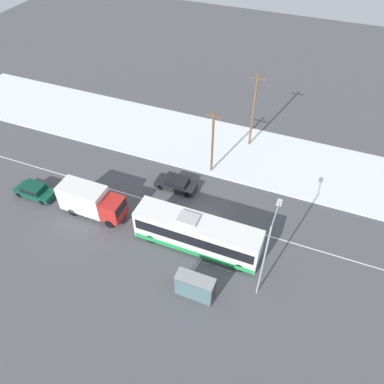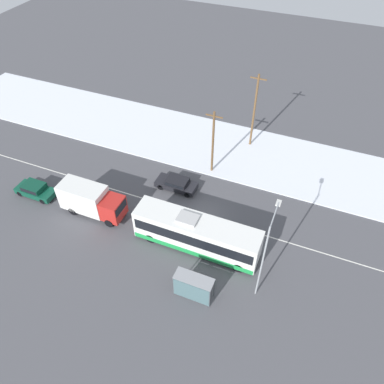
{
  "view_description": "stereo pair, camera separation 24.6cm",
  "coord_description": "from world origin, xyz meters",
  "px_view_note": "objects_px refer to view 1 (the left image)",
  "views": [
    {
      "loc": [
        8.29,
        -23.62,
        27.67
      ],
      "look_at": [
        -1.82,
        1.5,
        1.4
      ],
      "focal_mm": 35.0,
      "sensor_mm": 36.0,
      "label": 1
    },
    {
      "loc": [
        8.51,
        -23.53,
        27.67
      ],
      "look_at": [
        -1.82,
        1.5,
        1.4
      ],
      "focal_mm": 35.0,
      "sensor_mm": 36.0,
      "label": 2
    }
  ],
  "objects_px": {
    "pedestrian_at_stop": "(197,278)",
    "box_truck": "(91,200)",
    "parked_car_near_truck": "(35,190)",
    "sedan_car": "(176,183)",
    "bus_shelter": "(194,286)",
    "streetlamp": "(267,249)",
    "utility_pole_snowlot": "(253,110)",
    "city_bus": "(197,234)",
    "utility_pole_roadside": "(213,142)"
  },
  "relations": [
    {
      "from": "pedestrian_at_stop",
      "to": "box_truck",
      "type": "bearing_deg",
      "value": 162.73
    },
    {
      "from": "box_truck",
      "to": "parked_car_near_truck",
      "type": "relative_size",
      "value": 1.54
    },
    {
      "from": "sedan_car",
      "to": "pedestrian_at_stop",
      "type": "bearing_deg",
      "value": 121.6
    },
    {
      "from": "box_truck",
      "to": "bus_shelter",
      "type": "xyz_separation_m",
      "value": [
        12.83,
        -5.08,
        -0.07
      ]
    },
    {
      "from": "bus_shelter",
      "to": "streetlamp",
      "type": "relative_size",
      "value": 0.38
    },
    {
      "from": "sedan_car",
      "to": "bus_shelter",
      "type": "xyz_separation_m",
      "value": [
        6.53,
        -11.42,
        0.96
      ]
    },
    {
      "from": "sedan_car",
      "to": "utility_pole_snowlot",
      "type": "xyz_separation_m",
      "value": [
        5.09,
        10.47,
        4.08
      ]
    },
    {
      "from": "bus_shelter",
      "to": "utility_pole_snowlot",
      "type": "bearing_deg",
      "value": 93.76
    },
    {
      "from": "city_bus",
      "to": "pedestrian_at_stop",
      "type": "height_order",
      "value": "city_bus"
    },
    {
      "from": "city_bus",
      "to": "bus_shelter",
      "type": "relative_size",
      "value": 3.6
    },
    {
      "from": "box_truck",
      "to": "utility_pole_roadside",
      "type": "distance_m",
      "value": 13.83
    },
    {
      "from": "sedan_car",
      "to": "pedestrian_at_stop",
      "type": "xyz_separation_m",
      "value": [
        6.32,
        -10.27,
        0.31
      ]
    },
    {
      "from": "city_bus",
      "to": "sedan_car",
      "type": "height_order",
      "value": "city_bus"
    },
    {
      "from": "city_bus",
      "to": "sedan_car",
      "type": "relative_size",
      "value": 2.62
    },
    {
      "from": "box_truck",
      "to": "pedestrian_at_stop",
      "type": "distance_m",
      "value": 13.23
    },
    {
      "from": "pedestrian_at_stop",
      "to": "bus_shelter",
      "type": "xyz_separation_m",
      "value": [
        0.21,
        -1.15,
        0.66
      ]
    },
    {
      "from": "city_bus",
      "to": "sedan_car",
      "type": "xyz_separation_m",
      "value": [
        -4.86,
        6.39,
        -1.02
      ]
    },
    {
      "from": "streetlamp",
      "to": "utility_pole_roadside",
      "type": "bearing_deg",
      "value": 124.75
    },
    {
      "from": "sedan_car",
      "to": "box_truck",
      "type": "bearing_deg",
      "value": 45.21
    },
    {
      "from": "city_bus",
      "to": "utility_pole_snowlot",
      "type": "relative_size",
      "value": 1.25
    },
    {
      "from": "city_bus",
      "to": "box_truck",
      "type": "distance_m",
      "value": 11.16
    },
    {
      "from": "sedan_car",
      "to": "pedestrian_at_stop",
      "type": "height_order",
      "value": "pedestrian_at_stop"
    },
    {
      "from": "utility_pole_roadside",
      "to": "utility_pole_snowlot",
      "type": "bearing_deg",
      "value": 67.53
    },
    {
      "from": "box_truck",
      "to": "sedan_car",
      "type": "distance_m",
      "value": 9.0
    },
    {
      "from": "city_bus",
      "to": "bus_shelter",
      "type": "height_order",
      "value": "city_bus"
    },
    {
      "from": "pedestrian_at_stop",
      "to": "bus_shelter",
      "type": "bearing_deg",
      "value": -79.48
    },
    {
      "from": "box_truck",
      "to": "streetlamp",
      "type": "distance_m",
      "value": 18.0
    },
    {
      "from": "parked_car_near_truck",
      "to": "utility_pole_roadside",
      "type": "xyz_separation_m",
      "value": [
        15.71,
        10.63,
        3.26
      ]
    },
    {
      "from": "box_truck",
      "to": "pedestrian_at_stop",
      "type": "relative_size",
      "value": 3.91
    },
    {
      "from": "pedestrian_at_stop",
      "to": "streetlamp",
      "type": "height_order",
      "value": "streetlamp"
    },
    {
      "from": "parked_car_near_truck",
      "to": "bus_shelter",
      "type": "relative_size",
      "value": 1.32
    },
    {
      "from": "utility_pole_roadside",
      "to": "utility_pole_snowlot",
      "type": "distance_m",
      "value": 6.92
    },
    {
      "from": "pedestrian_at_stop",
      "to": "utility_pole_roadside",
      "type": "distance_m",
      "value": 15.19
    },
    {
      "from": "sedan_car",
      "to": "pedestrian_at_stop",
      "type": "relative_size",
      "value": 2.63
    },
    {
      "from": "utility_pole_snowlot",
      "to": "sedan_car",
      "type": "bearing_deg",
      "value": -115.95
    },
    {
      "from": "pedestrian_at_stop",
      "to": "utility_pole_snowlot",
      "type": "distance_m",
      "value": 21.11
    },
    {
      "from": "sedan_car",
      "to": "streetlamp",
      "type": "relative_size",
      "value": 0.52
    },
    {
      "from": "streetlamp",
      "to": "utility_pole_snowlot",
      "type": "xyz_separation_m",
      "value": [
        -6.12,
        18.97,
        -0.49
      ]
    },
    {
      "from": "bus_shelter",
      "to": "pedestrian_at_stop",
      "type": "bearing_deg",
      "value": 100.52
    },
    {
      "from": "streetlamp",
      "to": "pedestrian_at_stop",
      "type": "bearing_deg",
      "value": -160.19
    },
    {
      "from": "utility_pole_snowlot",
      "to": "bus_shelter",
      "type": "bearing_deg",
      "value": -86.24
    },
    {
      "from": "parked_car_near_truck",
      "to": "pedestrian_at_stop",
      "type": "bearing_deg",
      "value": -10.86
    },
    {
      "from": "box_truck",
      "to": "sedan_car",
      "type": "bearing_deg",
      "value": 45.21
    },
    {
      "from": "city_bus",
      "to": "pedestrian_at_stop",
      "type": "distance_m",
      "value": 4.21
    },
    {
      "from": "pedestrian_at_stop",
      "to": "streetlamp",
      "type": "distance_m",
      "value": 6.73
    },
    {
      "from": "parked_car_near_truck",
      "to": "utility_pole_roadside",
      "type": "bearing_deg",
      "value": 34.09
    },
    {
      "from": "pedestrian_at_stop",
      "to": "bus_shelter",
      "type": "distance_m",
      "value": 1.34
    },
    {
      "from": "parked_car_near_truck",
      "to": "utility_pole_snowlot",
      "type": "xyz_separation_m",
      "value": [
        18.34,
        16.99,
        4.02
      ]
    },
    {
      "from": "pedestrian_at_stop",
      "to": "streetlamp",
      "type": "bearing_deg",
      "value": 19.81
    },
    {
      "from": "streetlamp",
      "to": "utility_pole_snowlot",
      "type": "height_order",
      "value": "utility_pole_snowlot"
    }
  ]
}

